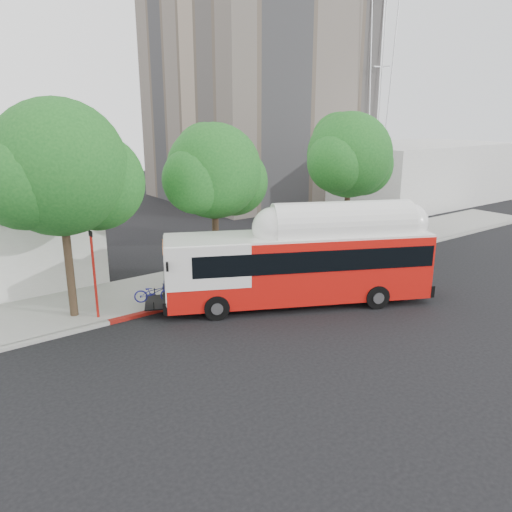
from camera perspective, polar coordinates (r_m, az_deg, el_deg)
The scene contains 11 objects.
ground at distance 24.04m, azimuth 5.24°, elevation -6.16°, with size 120.00×120.00×0.00m, color black.
sidewalk at distance 28.86m, azimuth -3.37°, elevation -2.11°, with size 60.00×5.00×0.15m, color gray.
curb_strip at distance 26.84m, azimuth -0.31°, elevation -3.50°, with size 60.00×0.30×0.15m, color gray.
red_curb_segment at distance 25.28m, azimuth -5.82°, elevation -4.83°, with size 10.00×0.32×0.16m, color maroon.
street_tree_left at distance 23.09m, azimuth -20.48°, elevation 8.95°, with size 6.67×5.80×9.74m.
street_tree_mid at distance 26.92m, azimuth -4.12°, elevation 9.29°, with size 5.75×5.00×8.62m.
street_tree_right at distance 33.20m, azimuth 11.07°, elevation 10.92°, with size 6.21×5.40×9.18m.
apartment_tower at distance 56.02m, azimuth -0.08°, elevation 24.85°, with size 18.00×18.00×37.00m.
horizon_block at distance 55.80m, azimuth 17.66°, elevation 9.09°, with size 20.00×12.00×6.00m, color silver.
transit_bus at distance 24.21m, azimuth 5.08°, elevation -1.25°, with size 13.26×8.17×4.04m.
signal_pole at distance 23.22m, azimuth -17.98°, elevation -2.12°, with size 0.12×0.39×4.15m.
Camera 1 is at (-14.97, -16.48, 9.07)m, focal length 35.00 mm.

